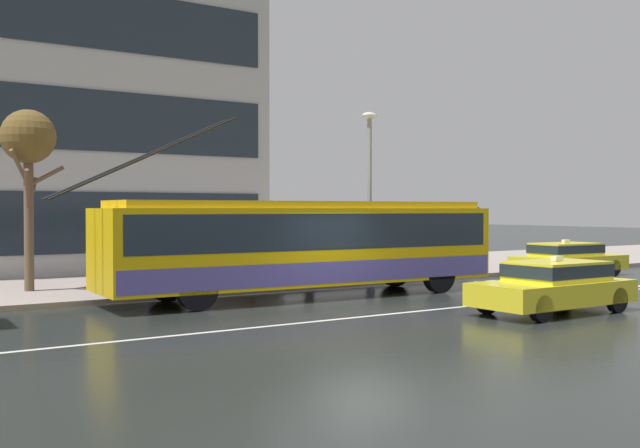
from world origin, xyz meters
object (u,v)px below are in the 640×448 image
object	(u,v)px
taxi_ahead_of_bus	(568,258)
bus_shelter	(241,224)
pedestrian_walking_past	(151,255)
trolleybus	(307,244)
pedestrian_approaching_curb	(312,235)
street_tree_bare	(28,143)
pedestrian_waiting_by_pole	(252,233)
street_lamp	(370,178)
pedestrian_at_shelter	(372,234)
taxi_oncoming_near	(554,284)

from	to	relation	value
taxi_ahead_of_bus	bus_shelter	size ratio (longest dim) A/B	1.16
taxi_ahead_of_bus	pedestrian_walking_past	bearing A→B (deg)	163.49
trolleybus	pedestrian_walking_past	bearing A→B (deg)	123.52
pedestrian_approaching_curb	street_tree_bare	xyz separation A→B (m)	(-9.13, 1.15, 2.81)
pedestrian_waiting_by_pole	street_lamp	size ratio (longest dim) A/B	0.35
taxi_ahead_of_bus	pedestrian_at_shelter	xyz separation A→B (m)	(-7.49, 2.33, 0.98)
taxi_ahead_of_bus	street_lamp	world-z (taller)	street_lamp
taxi_ahead_of_bus	pedestrian_walking_past	distance (m)	15.39
bus_shelter	street_lamp	bearing A→B (deg)	-12.99
trolleybus	pedestrian_approaching_curb	xyz separation A→B (m)	(2.54, 3.63, 0.12)
trolleybus	street_lamp	size ratio (longest dim) A/B	2.27
pedestrian_approaching_curb	trolleybus	bearing A→B (deg)	-124.98
taxi_oncoming_near	taxi_ahead_of_bus	size ratio (longest dim) A/B	0.91
pedestrian_at_shelter	pedestrian_approaching_curb	xyz separation A→B (m)	(-1.74, 1.16, -0.03)
pedestrian_waiting_by_pole	taxi_oncoming_near	bearing A→B (deg)	-73.50
trolleybus	street_lamp	world-z (taller)	street_lamp
street_lamp	street_tree_bare	size ratio (longest dim) A/B	1.09
pedestrian_walking_past	street_tree_bare	distance (m)	4.95
street_lamp	street_tree_bare	world-z (taller)	street_lamp
pedestrian_at_shelter	street_lamp	world-z (taller)	street_lamp
trolleybus	taxi_oncoming_near	distance (m)	6.97
pedestrian_waiting_by_pole	taxi_ahead_of_bus	bearing A→B (deg)	-18.41
trolleybus	taxi_ahead_of_bus	world-z (taller)	trolleybus
trolleybus	street_lamp	bearing A→B (deg)	32.35
pedestrian_walking_past	pedestrian_waiting_by_pole	world-z (taller)	pedestrian_waiting_by_pole
pedestrian_at_shelter	taxi_ahead_of_bus	bearing A→B (deg)	-17.30
pedestrian_waiting_by_pole	pedestrian_approaching_curb	bearing A→B (deg)	-8.02
pedestrian_walking_past	trolleybus	bearing A→B (deg)	-56.48
trolleybus	bus_shelter	distance (m)	3.86
trolleybus	pedestrian_approaching_curb	bearing A→B (deg)	55.02
taxi_oncoming_near	taxi_ahead_of_bus	distance (m)	10.51
bus_shelter	pedestrian_waiting_by_pole	world-z (taller)	bus_shelter
pedestrian_at_shelter	street_tree_bare	world-z (taller)	street_tree_bare
trolleybus	pedestrian_waiting_by_pole	size ratio (longest dim) A/B	6.50
taxi_oncoming_near	street_tree_bare	world-z (taller)	street_tree_bare
taxi_oncoming_near	bus_shelter	size ratio (longest dim) A/B	1.05
street_tree_bare	taxi_ahead_of_bus	bearing A→B (deg)	-14.19
pedestrian_at_shelter	street_tree_bare	size ratio (longest dim) A/B	0.37
taxi_ahead_of_bus	pedestrian_waiting_by_pole	world-z (taller)	pedestrian_waiting_by_pole
pedestrian_approaching_curb	taxi_oncoming_near	bearing A→B (deg)	-85.53
taxi_ahead_of_bus	street_lamp	distance (m)	8.37
pedestrian_approaching_curb	pedestrian_walking_past	distance (m)	5.62
pedestrian_walking_past	street_tree_bare	size ratio (longest dim) A/B	0.30
trolleybus	taxi_ahead_of_bus	xyz separation A→B (m)	(11.77, 0.13, -0.83)
trolleybus	pedestrian_at_shelter	xyz separation A→B (m)	(4.28, 2.46, 0.15)
taxi_ahead_of_bus	street_tree_bare	xyz separation A→B (m)	(-18.37, 4.65, 3.75)
taxi_ahead_of_bus	pedestrian_at_shelter	bearing A→B (deg)	162.70
bus_shelter	pedestrian_approaching_curb	size ratio (longest dim) A/B	2.13
taxi_ahead_of_bus	pedestrian_approaching_curb	xyz separation A→B (m)	(-9.24, 3.50, 0.95)
trolleybus	taxi_oncoming_near	xyz separation A→B (m)	(3.30, -6.09, -0.83)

